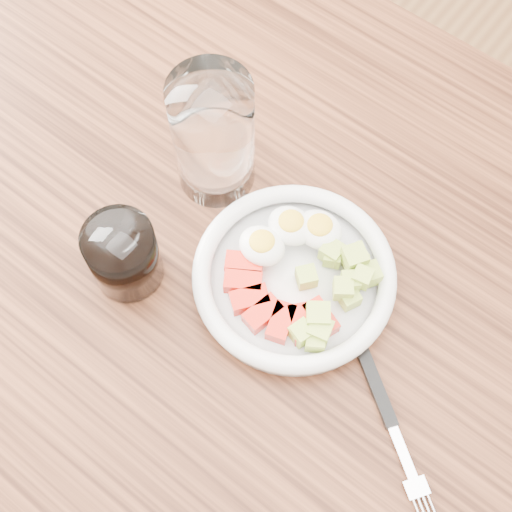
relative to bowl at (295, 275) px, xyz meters
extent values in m
plane|color=brown|center=(-0.04, -0.02, -0.79)|extent=(4.00, 4.00, 0.00)
cube|color=brown|center=(-0.69, 0.33, -0.43)|extent=(0.07, 0.07, 0.73)
cube|color=brown|center=(-0.04, -0.02, -0.04)|extent=(1.50, 0.90, 0.04)
cylinder|color=white|center=(0.00, 0.00, -0.01)|extent=(0.22, 0.22, 0.01)
torus|color=white|center=(0.00, 0.00, 0.00)|extent=(0.23, 0.23, 0.02)
cube|color=red|center=(-0.05, -0.03, 0.00)|extent=(0.05, 0.04, 0.02)
cube|color=red|center=(-0.04, -0.04, 0.00)|extent=(0.05, 0.04, 0.02)
cube|color=red|center=(-0.02, -0.06, 0.00)|extent=(0.04, 0.05, 0.02)
cube|color=red|center=(0.00, -0.06, 0.00)|extent=(0.03, 0.05, 0.02)
cube|color=red|center=(0.02, -0.06, 0.00)|extent=(0.04, 0.05, 0.02)
cube|color=red|center=(0.04, -0.04, 0.00)|extent=(0.05, 0.05, 0.02)
cube|color=red|center=(0.05, -0.03, 0.00)|extent=(0.05, 0.04, 0.02)
ellipsoid|color=white|center=(-0.04, 0.04, 0.01)|extent=(0.06, 0.05, 0.03)
ellipsoid|color=yellow|center=(-0.04, 0.04, 0.03)|extent=(0.03, 0.03, 0.01)
ellipsoid|color=white|center=(-0.01, 0.06, 0.01)|extent=(0.06, 0.05, 0.03)
ellipsoid|color=yellow|center=(-0.01, 0.06, 0.03)|extent=(0.03, 0.03, 0.01)
ellipsoid|color=white|center=(-0.05, 0.00, 0.01)|extent=(0.06, 0.05, 0.03)
ellipsoid|color=yellow|center=(-0.05, 0.00, 0.03)|extent=(0.03, 0.03, 0.01)
cube|color=#C1D351|center=(0.04, 0.05, 0.02)|extent=(0.03, 0.03, 0.02)
cube|color=#C1D351|center=(0.05, -0.05, 0.01)|extent=(0.03, 0.03, 0.02)
cube|color=#C1D351|center=(0.07, 0.05, 0.01)|extent=(0.03, 0.03, 0.02)
cube|color=#C1D351|center=(0.06, -0.04, 0.01)|extent=(0.03, 0.03, 0.02)
cube|color=#C1D351|center=(0.06, -0.04, 0.00)|extent=(0.03, 0.03, 0.02)
cube|color=#C1D351|center=(0.02, 0.04, 0.01)|extent=(0.03, 0.03, 0.02)
cube|color=#C1D351|center=(0.05, -0.03, 0.01)|extent=(0.04, 0.04, 0.03)
cube|color=#C1D351|center=(0.06, 0.02, 0.02)|extent=(0.03, 0.03, 0.02)
cube|color=#C1D351|center=(0.06, 0.03, 0.02)|extent=(0.02, 0.02, 0.02)
cube|color=#C1D351|center=(0.04, 0.06, 0.00)|extent=(0.03, 0.03, 0.02)
cube|color=#C1D351|center=(0.07, 0.01, 0.01)|extent=(0.03, 0.03, 0.02)
cube|color=#C1D351|center=(0.06, -0.05, 0.01)|extent=(0.03, 0.03, 0.02)
cube|color=#C1D351|center=(0.05, -0.05, 0.01)|extent=(0.02, 0.02, 0.02)
cube|color=#C1D351|center=(0.06, 0.01, 0.02)|extent=(0.03, 0.03, 0.02)
cube|color=#C1D351|center=(0.02, 0.04, 0.01)|extent=(0.02, 0.02, 0.02)
cube|color=#C1D351|center=(0.01, 0.00, 0.01)|extent=(0.03, 0.03, 0.02)
cube|color=black|center=(0.14, -0.04, -0.02)|extent=(0.09, 0.07, 0.01)
cube|color=silver|center=(0.21, -0.09, -0.02)|extent=(0.05, 0.04, 0.00)
cube|color=silver|center=(0.23, -0.11, -0.02)|extent=(0.03, 0.03, 0.00)
cylinder|color=white|center=(-0.16, 0.06, 0.06)|extent=(0.09, 0.09, 0.17)
cylinder|color=white|center=(-0.16, -0.11, 0.02)|extent=(0.08, 0.08, 0.09)
cylinder|color=black|center=(-0.16, -0.11, 0.02)|extent=(0.07, 0.07, 0.08)
camera|label=1|loc=(0.16, -0.28, 0.74)|focal=50.00mm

